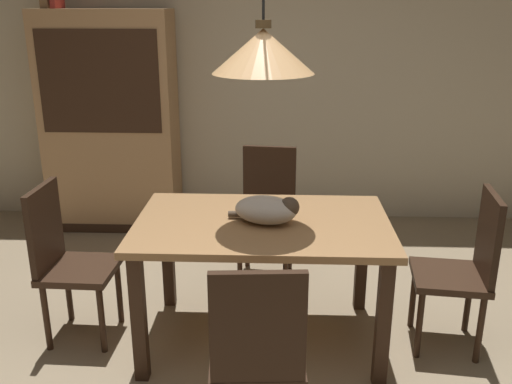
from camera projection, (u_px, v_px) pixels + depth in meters
name	position (u px, v px, depth m)	size (l,w,h in m)	color
back_wall	(262.00, 57.00, 4.86)	(6.40, 0.10, 2.90)	beige
dining_table	(262.00, 238.00, 3.11)	(1.40, 0.90, 0.75)	#A87A4C
chair_left_side	(66.00, 256.00, 3.20)	(0.41, 0.41, 0.93)	#382316
chair_far_back	(267.00, 207.00, 3.99)	(0.44, 0.44, 0.93)	#382316
chair_near_front	(257.00, 352.00, 2.32)	(0.43, 0.43, 0.93)	#382316
chair_right_side	(465.00, 265.00, 3.10)	(0.44, 0.44, 0.93)	#382316
cat_sleeping	(268.00, 210.00, 3.03)	(0.40, 0.29, 0.16)	beige
pendant_lamp	(263.00, 51.00, 2.79)	(0.52, 0.52, 1.30)	#E0A86B
hutch_bookcase	(111.00, 127.00, 4.78)	(1.12, 0.45, 1.85)	tan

